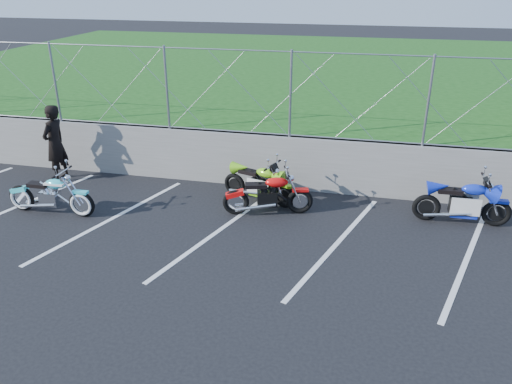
% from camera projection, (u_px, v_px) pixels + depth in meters
% --- Properties ---
extents(ground, '(90.00, 90.00, 0.00)m').
position_uv_depth(ground, '(204.00, 255.00, 9.35)').
color(ground, black).
rests_on(ground, ground).
extents(retaining_wall, '(30.00, 0.22, 1.30)m').
position_uv_depth(retaining_wall, '(248.00, 159.00, 12.20)').
color(retaining_wall, slate).
rests_on(retaining_wall, ground).
extents(grass_field, '(30.00, 20.00, 1.30)m').
position_uv_depth(grass_field, '(304.00, 80.00, 21.11)').
color(grass_field, '#164612').
rests_on(grass_field, ground).
extents(chain_link_fence, '(28.00, 0.03, 2.00)m').
position_uv_depth(chain_link_fence, '(248.00, 93.00, 11.53)').
color(chain_link_fence, gray).
rests_on(chain_link_fence, retaining_wall).
extents(parking_lines, '(18.29, 4.31, 0.01)m').
position_uv_depth(parking_lines, '(277.00, 236.00, 9.99)').
color(parking_lines, silver).
rests_on(parking_lines, ground).
extents(cruiser_turquoise, '(2.05, 0.65, 1.02)m').
position_uv_depth(cruiser_turquoise, '(52.00, 196.00, 10.79)').
color(cruiser_turquoise, black).
rests_on(cruiser_turquoise, ground).
extents(naked_orange, '(1.92, 0.73, 0.98)m').
position_uv_depth(naked_orange, '(269.00, 196.00, 10.77)').
color(naked_orange, black).
rests_on(naked_orange, ground).
extents(sportbike_green, '(1.81, 0.75, 0.97)m').
position_uv_depth(sportbike_green, '(260.00, 185.00, 11.35)').
color(sportbike_green, black).
rests_on(sportbike_green, ground).
extents(sportbike_blue, '(1.98, 0.71, 1.03)m').
position_uv_depth(sportbike_blue, '(463.00, 204.00, 10.36)').
color(sportbike_blue, black).
rests_on(sportbike_blue, ground).
extents(person_standing, '(0.51, 0.74, 1.93)m').
position_uv_depth(person_standing, '(55.00, 143.00, 12.35)').
color(person_standing, black).
rests_on(person_standing, ground).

